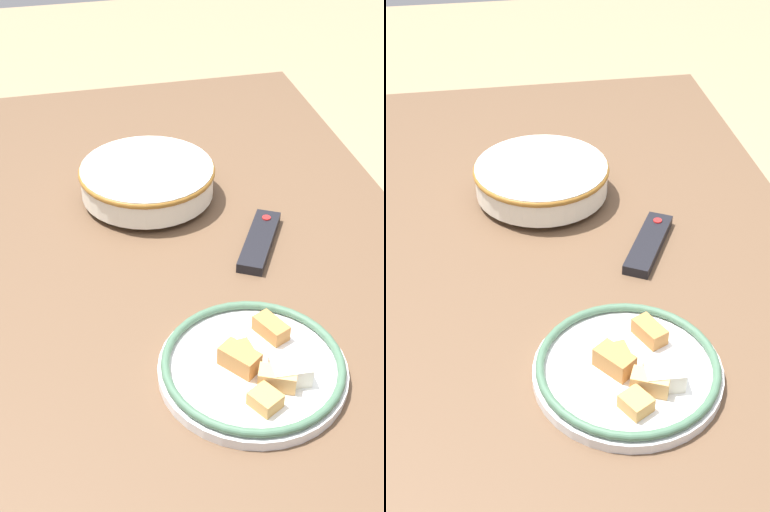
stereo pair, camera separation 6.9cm
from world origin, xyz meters
TOP-DOWN VIEW (x-y plane):
  - ground_plane at (0.00, 0.00)m, footprint 8.00×8.00m
  - dining_table at (0.00, 0.00)m, footprint 1.57×0.91m
  - noodle_bowl at (-0.20, -0.05)m, footprint 0.29×0.29m
  - food_plate at (0.35, 0.02)m, footprint 0.30×0.30m
  - tv_remote at (0.02, 0.13)m, footprint 0.19×0.14m

SIDE VIEW (x-z plane):
  - ground_plane at x=0.00m, z-range 0.00..0.00m
  - dining_table at x=0.00m, z-range 0.30..1.06m
  - tv_remote at x=0.02m, z-range 0.76..0.78m
  - food_plate at x=0.35m, z-range 0.75..0.80m
  - noodle_bowl at x=-0.20m, z-range 0.77..0.84m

